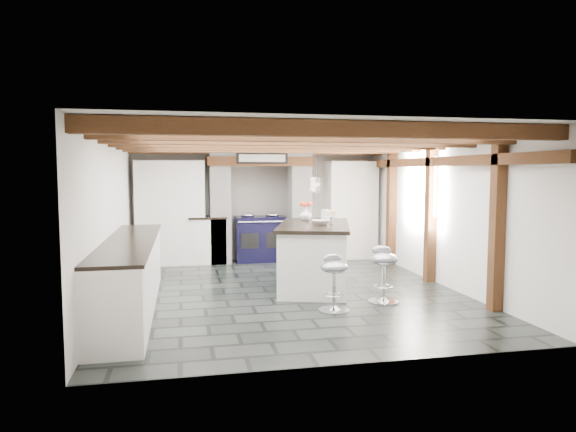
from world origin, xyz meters
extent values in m
plane|color=black|center=(0.00, 0.00, 0.00)|extent=(6.00, 6.00, 0.00)
plane|color=silver|center=(0.00, 3.00, 1.15)|extent=(5.00, 0.00, 5.00)
plane|color=silver|center=(-2.50, 0.00, 1.15)|extent=(0.00, 6.00, 6.00)
plane|color=silver|center=(2.50, 0.00, 1.15)|extent=(0.00, 6.00, 6.00)
plane|color=white|center=(0.00, 0.00, 2.30)|extent=(6.00, 6.00, 0.00)
cube|color=silver|center=(-0.80, 2.70, 0.95)|extent=(0.40, 0.60, 1.90)
cube|color=silver|center=(0.80, 2.70, 0.95)|extent=(0.40, 0.60, 1.90)
cube|color=#553118|center=(0.00, 2.70, 1.99)|extent=(2.10, 0.65, 0.18)
cube|color=silver|center=(0.00, 2.70, 2.15)|extent=(2.00, 0.60, 0.31)
cube|color=black|center=(0.00, 2.38, 2.05)|extent=(1.00, 0.03, 0.22)
cube|color=silver|center=(0.00, 2.36, 2.05)|extent=(0.90, 0.01, 0.14)
cube|color=white|center=(-1.75, 2.70, 1.00)|extent=(1.30, 0.58, 2.00)
cube|color=white|center=(1.90, 2.70, 1.00)|extent=(1.00, 0.58, 2.00)
cube|color=white|center=(-2.20, -0.60, 0.44)|extent=(0.60, 3.80, 0.88)
cube|color=black|center=(-2.20, -0.60, 0.90)|extent=(0.64, 3.80, 0.04)
cube|color=white|center=(-1.05, 2.70, 0.44)|extent=(0.70, 0.60, 0.88)
cube|color=black|center=(-1.05, 2.70, 0.90)|extent=(0.74, 0.64, 0.04)
cube|color=#553118|center=(2.42, 0.00, 1.95)|extent=(0.15, 5.80, 0.14)
plane|color=white|center=(2.48, 0.60, 1.55)|extent=(0.00, 0.90, 0.90)
cube|color=#553118|center=(0.00, -2.60, 2.21)|extent=(5.00, 0.16, 0.16)
cube|color=#553118|center=(0.00, -1.73, 2.21)|extent=(5.00, 0.16, 0.16)
cube|color=#553118|center=(0.00, -0.87, 2.21)|extent=(5.00, 0.16, 0.16)
cube|color=#553118|center=(0.00, 0.00, 2.21)|extent=(5.00, 0.16, 0.16)
cube|color=#553118|center=(0.00, 0.87, 2.21)|extent=(5.00, 0.16, 0.16)
cube|color=#553118|center=(0.00, 1.73, 2.21)|extent=(5.00, 0.16, 0.16)
cube|color=#553118|center=(0.00, 2.60, 2.21)|extent=(5.00, 0.16, 0.16)
cube|color=#553118|center=(2.42, -1.60, 1.15)|extent=(0.15, 0.15, 2.30)
cube|color=#553118|center=(2.42, 0.20, 1.15)|extent=(0.15, 0.15, 2.30)
cube|color=#553118|center=(2.42, 1.80, 1.15)|extent=(0.15, 0.15, 2.30)
cylinder|color=black|center=(0.45, -0.05, 1.93)|extent=(0.01, 0.01, 0.56)
cylinder|color=white|center=(0.45, -0.05, 1.60)|extent=(0.09, 0.09, 0.22)
cylinder|color=black|center=(0.50, 0.25, 1.93)|extent=(0.01, 0.01, 0.56)
cylinder|color=white|center=(0.50, 0.25, 1.60)|extent=(0.09, 0.09, 0.22)
cylinder|color=black|center=(0.55, 0.55, 1.93)|extent=(0.01, 0.01, 0.56)
cylinder|color=white|center=(0.55, 0.55, 1.60)|extent=(0.09, 0.09, 0.22)
cube|color=black|center=(0.00, 2.68, 0.45)|extent=(1.00, 0.60, 0.90)
ellipsoid|color=silver|center=(-0.25, 2.68, 0.93)|extent=(0.28, 0.28, 0.11)
ellipsoid|color=silver|center=(0.25, 2.68, 0.93)|extent=(0.28, 0.28, 0.11)
cylinder|color=silver|center=(0.00, 2.36, 0.82)|extent=(0.95, 0.03, 0.03)
cube|color=black|center=(-0.25, 2.38, 0.45)|extent=(0.35, 0.02, 0.30)
cube|color=black|center=(0.25, 2.38, 0.45)|extent=(0.35, 0.02, 0.30)
cube|color=white|center=(0.48, 0.21, 0.47)|extent=(1.47, 2.11, 0.94)
cube|color=black|center=(0.48, 0.21, 0.96)|extent=(1.58, 2.22, 0.05)
imported|color=white|center=(0.48, 0.76, 1.09)|extent=(0.24, 0.24, 0.20)
ellipsoid|color=red|center=(0.48, 0.76, 1.26)|extent=(0.21, 0.21, 0.13)
cylinder|color=white|center=(0.74, 0.52, 1.09)|extent=(0.13, 0.13, 0.19)
imported|color=white|center=(0.55, 0.07, 1.03)|extent=(0.34, 0.34, 0.07)
cylinder|color=white|center=(0.75, 0.18, 1.04)|extent=(0.05, 0.05, 0.11)
cylinder|color=white|center=(0.75, 0.18, 1.11)|extent=(0.23, 0.23, 0.02)
cylinder|color=#C9AF87|center=(0.75, 0.18, 1.15)|extent=(0.18, 0.18, 0.07)
cylinder|color=silver|center=(1.16, -0.94, 0.01)|extent=(0.42, 0.42, 0.03)
cone|color=silver|center=(1.16, -0.94, 0.06)|extent=(0.19, 0.19, 0.08)
cylinder|color=silver|center=(1.16, -0.94, 0.32)|extent=(0.05, 0.05, 0.53)
torus|color=silver|center=(1.16, -0.94, 0.23)|extent=(0.27, 0.27, 0.02)
ellipsoid|color=gray|center=(1.16, -0.94, 0.61)|extent=(0.49, 0.49, 0.17)
ellipsoid|color=gray|center=(1.19, -0.85, 0.71)|extent=(0.29, 0.19, 0.15)
cylinder|color=silver|center=(0.37, -1.22, 0.01)|extent=(0.40, 0.40, 0.03)
cone|color=silver|center=(0.37, -1.22, 0.05)|extent=(0.18, 0.18, 0.07)
cylinder|color=silver|center=(0.37, -1.22, 0.30)|extent=(0.05, 0.05, 0.50)
torus|color=silver|center=(0.37, -1.22, 0.22)|extent=(0.25, 0.25, 0.02)
ellipsoid|color=gray|center=(0.37, -1.22, 0.58)|extent=(0.42, 0.42, 0.16)
ellipsoid|color=gray|center=(0.35, -1.14, 0.67)|extent=(0.27, 0.14, 0.14)
camera|label=1|loc=(-1.51, -7.44, 1.80)|focal=32.00mm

